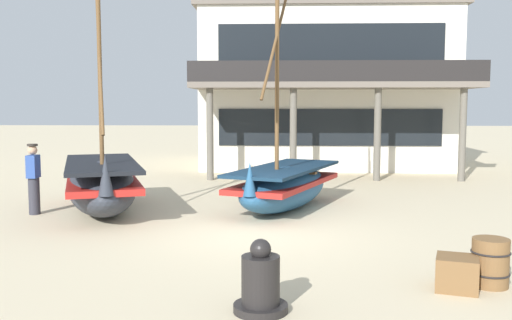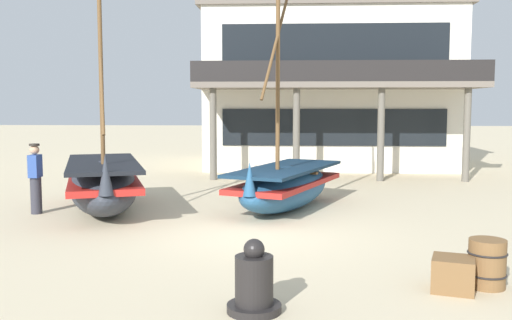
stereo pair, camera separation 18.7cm
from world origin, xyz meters
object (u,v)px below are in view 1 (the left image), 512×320
at_px(fishing_boat_near_left, 102,184).
at_px(wooden_barrel, 490,262).
at_px(fisherman_by_hull, 34,180).
at_px(capstan_winch, 261,284).
at_px(harbor_building_main, 324,88).
at_px(cargo_crate, 457,273).
at_px(fishing_boat_centre_large, 285,185).

xyz_separation_m(fishing_boat_near_left, wooden_barrel, (7.34, -5.45, -0.34)).
xyz_separation_m(fishing_boat_near_left, fisherman_by_hull, (-1.53, -0.34, 0.15)).
bearing_deg(capstan_winch, fisherman_by_hull, 131.78).
bearing_deg(harbor_building_main, capstan_winch, -96.84).
xyz_separation_m(wooden_barrel, cargo_crate, (-0.52, -0.18, -0.11)).
xyz_separation_m(fisherman_by_hull, harbor_building_main, (7.76, 11.79, 2.50)).
xyz_separation_m(fishing_boat_centre_large, cargo_crate, (2.37, -6.20, -0.36)).
distance_m(fishing_boat_centre_large, cargo_crate, 6.64).
relative_size(fishing_boat_near_left, cargo_crate, 9.60).
bearing_deg(fishing_boat_centre_large, fisherman_by_hull, -171.35).
bearing_deg(wooden_barrel, fishing_boat_centre_large, 115.70).
height_order(fisherman_by_hull, wooden_barrel, fisherman_by_hull).
height_order(fishing_boat_near_left, fisherman_by_hull, fishing_boat_near_left).
height_order(capstan_winch, wooden_barrel, capstan_winch).
relative_size(capstan_winch, harbor_building_main, 0.09).
bearing_deg(capstan_winch, fishing_boat_centre_large, 86.99).
relative_size(fishing_boat_centre_large, capstan_winch, 6.19).
relative_size(capstan_winch, cargo_crate, 1.65).
xyz_separation_m(fishing_boat_near_left, fishing_boat_centre_large, (4.44, 0.57, -0.08)).
distance_m(fisherman_by_hull, capstan_winch, 8.41).
distance_m(fishing_boat_near_left, capstan_winch, 7.76).
distance_m(wooden_barrel, harbor_building_main, 17.20).
bearing_deg(fishing_boat_near_left, fisherman_by_hull, -167.43).
bearing_deg(wooden_barrel, fisherman_by_hull, 150.06).
xyz_separation_m(fishing_boat_near_left, capstan_winch, (4.06, -6.61, -0.32)).
bearing_deg(cargo_crate, capstan_winch, -160.44).
height_order(fishing_boat_near_left, fishing_boat_centre_large, fishing_boat_centre_large).
bearing_deg(cargo_crate, harbor_building_main, 91.96).
relative_size(fishing_boat_centre_large, wooden_barrel, 8.31).
height_order(fishing_boat_centre_large, wooden_barrel, fishing_boat_centre_large).
xyz_separation_m(fishing_boat_centre_large, wooden_barrel, (2.90, -6.02, -0.25)).
distance_m(fishing_boat_centre_large, capstan_winch, 7.19).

